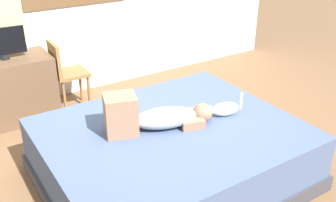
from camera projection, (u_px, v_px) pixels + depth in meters
name	position (u px, v px, depth m)	size (l,w,h in m)	color
ground_plane	(170.00, 171.00, 3.66)	(16.00, 16.00, 0.00)	brown
bed	(171.00, 154.00, 3.44)	(2.18, 1.81, 0.53)	#38383D
person_lying	(154.00, 116.00, 3.28)	(0.93, 0.50, 0.34)	#8C939E
cat	(224.00, 109.00, 3.50)	(0.35, 0.18, 0.21)	silver
desk	(13.00, 89.00, 4.43)	(0.90, 0.56, 0.74)	brown
tv_monitor	(2.00, 43.00, 4.18)	(0.48, 0.10, 0.35)	black
cup	(24.00, 47.00, 4.48)	(0.07, 0.07, 0.09)	teal
chair_by_desk	(65.00, 71.00, 4.58)	(0.39, 0.39, 0.86)	brown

